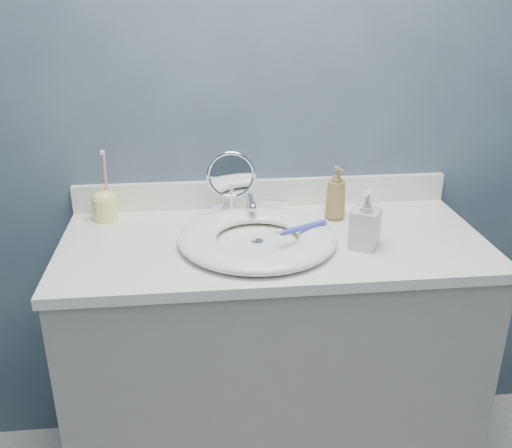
{
  "coord_description": "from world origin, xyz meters",
  "views": [
    {
      "loc": [
        -0.21,
        -0.51,
        1.56
      ],
      "look_at": [
        -0.05,
        0.94,
        0.94
      ],
      "focal_mm": 40.0,
      "sensor_mm": 36.0,
      "label": 1
    }
  ],
  "objects": [
    {
      "name": "makeup_mirror",
      "position": [
        -0.11,
        1.12,
        1.0
      ],
      "size": [
        0.15,
        0.09,
        0.22
      ],
      "rotation": [
        0.0,
        0.0,
        -0.07
      ],
      "color": "silver",
      "rests_on": "countertop"
    },
    {
      "name": "faucet",
      "position": [
        -0.05,
        1.14,
        0.91
      ],
      "size": [
        0.25,
        0.13,
        0.07
      ],
      "color": "silver",
      "rests_on": "countertop"
    },
    {
      "name": "toothbrush_holder",
      "position": [
        -0.5,
        1.17,
        0.93
      ],
      "size": [
        0.08,
        0.08,
        0.22
      ],
      "rotation": [
        0.0,
        0.0,
        0.34
      ],
      "color": "#F6F47B",
      "rests_on": "countertop"
    },
    {
      "name": "basin",
      "position": [
        -0.05,
        0.94,
        0.9
      ],
      "size": [
        0.45,
        0.45,
        0.04
      ],
      "primitive_type": null,
      "color": "white",
      "rests_on": "countertop"
    },
    {
      "name": "vanity_cabinet",
      "position": [
        0.0,
        0.97,
        0.42
      ],
      "size": [
        1.2,
        0.55,
        0.85
      ],
      "primitive_type": "cube",
      "color": "#A09C93",
      "rests_on": "ground"
    },
    {
      "name": "backsplash",
      "position": [
        0.0,
        1.24,
        0.93
      ],
      "size": [
        1.22,
        0.02,
        0.09
      ],
      "primitive_type": "cube",
      "color": "white",
      "rests_on": "countertop"
    },
    {
      "name": "toothbrush_lying",
      "position": [
        0.07,
        0.94,
        0.92
      ],
      "size": [
        0.16,
        0.09,
        0.02
      ],
      "rotation": [
        0.0,
        0.0,
        0.46
      ],
      "color": "blue",
      "rests_on": "basin"
    },
    {
      "name": "soap_bottle_clear",
      "position": [
        0.24,
        0.89,
        0.96
      ],
      "size": [
        0.1,
        0.1,
        0.16
      ],
      "primitive_type": "imported",
      "rotation": [
        0.0,
        0.0,
        -0.56
      ],
      "color": "silver",
      "rests_on": "countertop"
    },
    {
      "name": "drain",
      "position": [
        -0.05,
        0.94,
        0.88
      ],
      "size": [
        0.04,
        0.04,
        0.01
      ],
      "primitive_type": "cylinder",
      "color": "silver",
      "rests_on": "countertop"
    },
    {
      "name": "back_wall",
      "position": [
        0.0,
        1.25,
        1.2
      ],
      "size": [
        2.2,
        0.02,
        2.4
      ],
      "primitive_type": "cube",
      "color": "#404A60",
      "rests_on": "ground"
    },
    {
      "name": "soap_bottle_amber",
      "position": [
        0.21,
        1.11,
        0.96
      ],
      "size": [
        0.08,
        0.08,
        0.17
      ],
      "primitive_type": "imported",
      "rotation": [
        0.0,
        0.0,
        0.29
      ],
      "color": "olive",
      "rests_on": "countertop"
    },
    {
      "name": "countertop",
      "position": [
        0.0,
        0.97,
        0.86
      ],
      "size": [
        1.22,
        0.57,
        0.03
      ],
      "primitive_type": "cube",
      "color": "white",
      "rests_on": "vanity_cabinet"
    }
  ]
}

